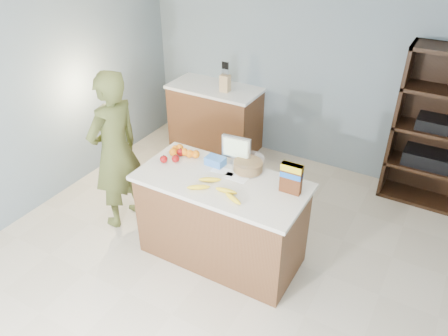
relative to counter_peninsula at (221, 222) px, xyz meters
The scene contains 15 objects.
floor 0.51m from the counter_peninsula, 90.00° to the right, with size 4.50×5.00×0.02m, color beige.
walls 1.27m from the counter_peninsula, 90.00° to the right, with size 4.52×5.02×2.51m.
counter_peninsula is the anchor object (origin of this frame).
back_cabinet 2.25m from the counter_peninsula, 122.28° to the left, with size 1.24×0.62×0.90m.
shelving_unit 2.61m from the counter_peninsula, 52.89° to the left, with size 0.90×0.40×1.80m.
person 1.31m from the counter_peninsula, behind, with size 0.62×0.41×1.71m, color #4B5225.
knife_block 2.17m from the counter_peninsula, 118.68° to the left, with size 0.12×0.10×0.31m.
envelopes 0.50m from the counter_peninsula, 80.56° to the left, with size 0.38×0.16×0.00m.
bananas 0.54m from the counter_peninsula, 72.86° to the right, with size 0.54×0.29×0.04m.
apples 0.78m from the counter_peninsula, behind, with size 0.17×0.26×0.07m.
oranges 0.78m from the counter_peninsula, 160.01° to the left, with size 0.31×0.18×0.08m.
blue_carton 0.59m from the counter_peninsula, 131.99° to the left, with size 0.18×0.12×0.08m, color blue.
salad_bowl 0.62m from the counter_peninsula, 63.66° to the left, with size 0.30×0.30×0.13m.
tv 0.72m from the counter_peninsula, 94.15° to the left, with size 0.28×0.12×0.28m.
cereal_box 0.90m from the counter_peninsula, 12.26° to the left, with size 0.19×0.07×0.28m.
Camera 1 is at (1.64, -2.51, 3.06)m, focal length 35.00 mm.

